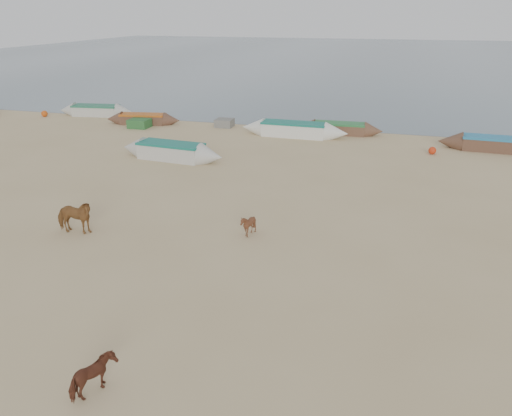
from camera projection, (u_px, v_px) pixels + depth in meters
The scene contains 8 objects.
ground at pixel (220, 285), 15.17m from camera, with size 140.00×140.00×0.00m, color tan.
sea at pixel (377, 57), 88.42m from camera, with size 160.00×160.00×0.00m, color slate.
cow_adult at pixel (74, 217), 18.45m from camera, with size 0.71×1.56×1.32m, color brown.
calf_front at pixel (248, 225), 18.34m from camera, with size 0.69×0.78×0.86m, color #562E1B.
calf_right at pixel (94, 377), 10.70m from camera, with size 0.90×0.77×0.90m, color brown.
near_canoe at pixel (171, 151), 27.79m from camera, with size 6.27×1.36×0.93m, color beige, non-canonical shape.
waterline_canoes at pixel (311, 129), 33.17m from camera, with size 58.86×4.70×0.94m.
beach_clutter at pixel (383, 136), 31.73m from camera, with size 44.36×4.36×0.64m.
Camera 1 is at (4.69, -12.41, 7.79)m, focal length 35.00 mm.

